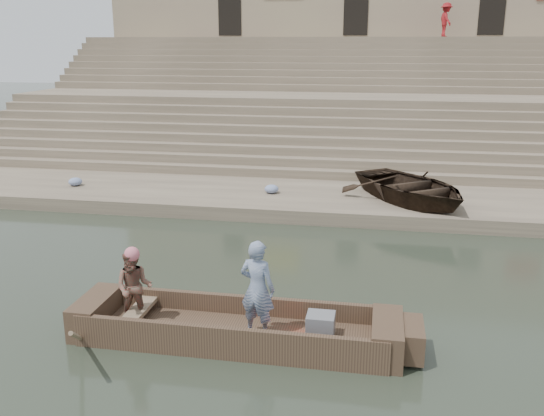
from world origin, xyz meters
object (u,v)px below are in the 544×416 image
(standing_man, at_px, (257,289))
(pedestrian, at_px, (446,20))
(beached_rowboat, at_px, (411,187))
(main_rowboat, at_px, (235,335))
(television, at_px, (320,325))
(rowing_man, at_px, (134,287))

(standing_man, relative_size, pedestrian, 0.99)
(standing_man, height_order, beached_rowboat, standing_man)
(standing_man, distance_m, pedestrian, 24.67)
(main_rowboat, height_order, television, television)
(rowing_man, bearing_deg, standing_man, -10.93)
(main_rowboat, relative_size, beached_rowboat, 1.17)
(beached_rowboat, bearing_deg, standing_man, -144.13)
(standing_man, bearing_deg, pedestrian, -87.39)
(standing_man, bearing_deg, main_rowboat, -2.29)
(standing_man, height_order, television, standing_man)
(television, relative_size, pedestrian, 0.28)
(main_rowboat, height_order, pedestrian, pedestrian)
(rowing_man, relative_size, pedestrian, 0.80)
(pedestrian, bearing_deg, television, 156.29)
(main_rowboat, bearing_deg, rowing_man, -177.21)
(television, bearing_deg, beached_rowboat, 77.89)
(television, relative_size, beached_rowboat, 0.11)
(standing_man, distance_m, television, 1.21)
(standing_man, relative_size, television, 3.62)
(standing_man, relative_size, beached_rowboat, 0.39)
(main_rowboat, distance_m, television, 1.48)
(television, xyz_separation_m, beached_rowboat, (1.81, 8.44, 0.42))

